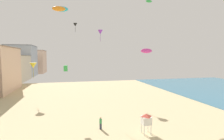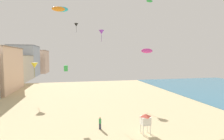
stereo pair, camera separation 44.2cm
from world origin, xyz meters
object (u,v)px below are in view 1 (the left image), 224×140
at_px(kite_magenta_parafoil, 146,51).
at_px(lifeguard_stand, 146,119).
at_px(kite_yellow_delta, 33,65).
at_px(kite_cyan_parafoil, 61,9).
at_px(kite_green_box, 66,68).
at_px(kite_purple_delta, 100,32).
at_px(kite_green_parafoil, 149,1).
at_px(kite_orange_parafoil, 59,9).
at_px(kite_black_delta, 75,25).
at_px(kite_flyer, 101,122).

bearing_deg(kite_magenta_parafoil, lifeguard_stand, -113.97).
bearing_deg(kite_yellow_delta, kite_cyan_parafoil, -65.52).
height_order(kite_green_box, kite_magenta_parafoil, kite_magenta_parafoil).
relative_size(lifeguard_stand, kite_magenta_parafoil, 1.15).
bearing_deg(kite_cyan_parafoil, lifeguard_stand, -33.36).
height_order(kite_purple_delta, kite_yellow_delta, kite_purple_delta).
bearing_deg(kite_green_parafoil, kite_orange_parafoil, -151.97).
height_order(kite_purple_delta, kite_magenta_parafoil, kite_purple_delta).
xyz_separation_m(kite_purple_delta, kite_magenta_parafoil, (5.99, -15.66, -5.44)).
bearing_deg(kite_black_delta, kite_purple_delta, 39.38).
bearing_deg(kite_yellow_delta, kite_orange_parafoil, -69.67).
bearing_deg(kite_flyer, kite_magenta_parafoil, -57.85).
bearing_deg(kite_green_box, kite_green_parafoil, 8.92).
relative_size(kite_flyer, kite_green_parafoil, 1.25).
relative_size(kite_flyer, kite_orange_parafoil, 1.01).
height_order(kite_flyer, lifeguard_stand, lifeguard_stand).
xyz_separation_m(lifeguard_stand, kite_green_parafoil, (5.85, 12.31, 18.63)).
relative_size(kite_green_box, kite_yellow_delta, 0.28).
height_order(kite_flyer, kite_magenta_parafoil, kite_magenta_parafoil).
bearing_deg(kite_yellow_delta, kite_black_delta, -8.66).
bearing_deg(kite_green_parafoil, kite_yellow_delta, 157.18).
distance_m(kite_orange_parafoil, kite_magenta_parafoil, 17.15).
relative_size(kite_yellow_delta, kite_magenta_parafoil, 1.52).
relative_size(lifeguard_stand, kite_black_delta, 1.27).
xyz_separation_m(kite_green_parafoil, kite_black_delta, (-13.80, 8.30, -3.61)).
bearing_deg(kite_orange_parafoil, kite_black_delta, 81.70).
bearing_deg(kite_orange_parafoil, kite_yellow_delta, 110.33).
height_order(kite_green_box, kite_orange_parafoil, kite_orange_parafoil).
relative_size(kite_green_box, kite_orange_parafoil, 0.59).
distance_m(kite_green_box, kite_yellow_delta, 14.22).
bearing_deg(kite_black_delta, kite_orange_parafoil, -98.30).
bearing_deg(kite_green_parafoil, kite_black_delta, 148.99).
height_order(lifeguard_stand, kite_yellow_delta, kite_yellow_delta).
bearing_deg(kite_yellow_delta, kite_green_parafoil, -22.82).
bearing_deg(kite_orange_parafoil, lifeguard_stand, -19.27).
height_order(kite_black_delta, kite_magenta_parafoil, kite_black_delta).
bearing_deg(kite_purple_delta, kite_green_parafoil, -62.05).
relative_size(kite_black_delta, kite_magenta_parafoil, 0.90).
height_order(lifeguard_stand, kite_cyan_parafoil, kite_cyan_parafoil).
xyz_separation_m(kite_orange_parafoil, kite_yellow_delta, (-6.81, 18.38, -7.87)).
relative_size(kite_cyan_parafoil, kite_black_delta, 0.99).
bearing_deg(kite_flyer, kite_green_parafoil, -54.72).
bearing_deg(kite_cyan_parafoil, kite_yellow_delta, 114.48).
relative_size(kite_orange_parafoil, kite_yellow_delta, 0.48).
distance_m(kite_cyan_parafoil, kite_green_parafoil, 17.52).
xyz_separation_m(kite_orange_parafoil, kite_black_delta, (2.47, 16.96, 1.17)).
bearing_deg(kite_magenta_parafoil, kite_purple_delta, 110.94).
height_order(kite_orange_parafoil, kite_yellow_delta, kite_orange_parafoil).
distance_m(kite_green_parafoil, kite_yellow_delta, 28.06).
distance_m(kite_flyer, kite_green_box, 10.93).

